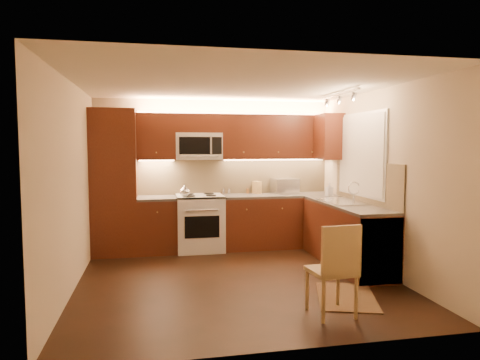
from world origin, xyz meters
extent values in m
cube|color=black|center=(0.00, 0.00, 0.00)|extent=(4.00, 4.00, 0.01)
cube|color=beige|center=(0.00, 0.00, 2.50)|extent=(4.00, 4.00, 0.01)
cube|color=#C1AD8D|center=(0.00, 2.00, 1.25)|extent=(4.00, 0.01, 2.50)
cube|color=#C1AD8D|center=(0.00, -2.00, 1.25)|extent=(4.00, 0.01, 2.50)
cube|color=#C1AD8D|center=(-2.00, 0.00, 1.25)|extent=(0.01, 4.00, 2.50)
cube|color=#C1AD8D|center=(2.00, 0.00, 1.25)|extent=(0.01, 4.00, 2.50)
cube|color=#44180E|center=(-1.65, 1.70, 1.15)|extent=(0.70, 0.60, 2.30)
cube|color=#44180E|center=(-0.99, 1.70, 0.43)|extent=(0.62, 0.60, 0.86)
cube|color=#393734|center=(-0.99, 1.70, 0.88)|extent=(0.62, 0.60, 0.04)
cube|color=#44180E|center=(1.04, 1.70, 0.43)|extent=(1.92, 0.60, 0.86)
cube|color=#393734|center=(1.04, 1.70, 0.88)|extent=(1.92, 0.60, 0.04)
cube|color=#44180E|center=(1.70, 0.40, 0.43)|extent=(0.60, 2.00, 0.86)
cube|color=#393734|center=(1.70, 0.40, 0.88)|extent=(0.60, 2.00, 0.04)
cube|color=silver|center=(1.70, -0.30, 0.43)|extent=(0.58, 0.60, 0.84)
cube|color=tan|center=(0.35, 1.99, 1.20)|extent=(3.30, 0.02, 0.60)
cube|color=tan|center=(1.99, 0.40, 1.20)|extent=(0.02, 2.00, 0.60)
cube|color=#44180E|center=(-0.99, 1.82, 1.88)|extent=(0.62, 0.35, 0.75)
cube|color=#44180E|center=(1.04, 1.82, 1.88)|extent=(1.92, 0.35, 0.75)
cube|color=#44180E|center=(-0.30, 1.82, 2.09)|extent=(0.76, 0.35, 0.31)
cube|color=#44180E|center=(1.82, 1.40, 1.88)|extent=(0.35, 0.50, 0.75)
cube|color=silver|center=(1.99, 0.55, 1.60)|extent=(0.03, 1.44, 1.24)
cube|color=silver|center=(1.97, 0.55, 1.60)|extent=(0.02, 1.36, 1.16)
cube|color=silver|center=(1.55, 0.40, 2.46)|extent=(0.04, 1.20, 0.03)
cube|color=silver|center=(1.20, 1.82, 1.03)|extent=(0.47, 0.38, 0.26)
cube|color=#A38449|center=(0.72, 1.89, 1.01)|extent=(0.15, 0.18, 0.21)
cylinder|color=silver|center=(0.14, 1.92, 0.95)|extent=(0.05, 0.05, 0.10)
cylinder|color=brown|center=(0.57, 1.94, 0.94)|extent=(0.05, 0.05, 0.09)
cylinder|color=silver|center=(0.22, 1.86, 0.95)|extent=(0.06, 0.06, 0.10)
cylinder|color=#A56531|center=(0.14, 1.94, 0.95)|extent=(0.05, 0.05, 0.10)
imported|color=silver|center=(1.82, 1.34, 1.01)|extent=(0.11, 0.11, 0.21)
cube|color=black|center=(1.10, -0.90, 0.01)|extent=(0.90, 1.10, 0.01)
camera|label=1|loc=(-1.05, -5.42, 1.74)|focal=32.64mm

